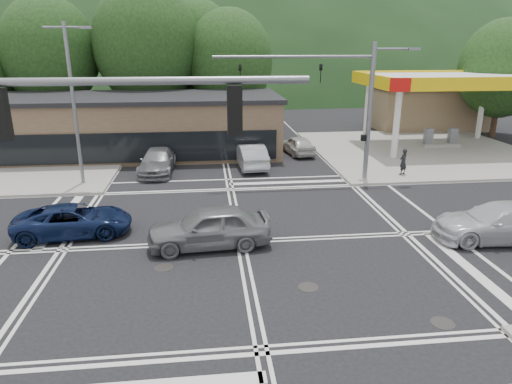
{
  "coord_description": "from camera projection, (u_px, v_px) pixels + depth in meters",
  "views": [
    {
      "loc": [
        -1.3,
        -17.44,
        7.9
      ],
      "look_at": [
        0.91,
        2.31,
        1.4
      ],
      "focal_mm": 32.0,
      "sensor_mm": 36.0,
      "label": 1
    }
  ],
  "objects": [
    {
      "name": "ground",
      "position": [
        241.0,
        242.0,
        19.07
      ],
      "size": [
        120.0,
        120.0,
        0.0
      ],
      "primitive_type": "plane",
      "color": "black",
      "rests_on": "ground"
    },
    {
      "name": "sidewalk_ne",
      "position": [
        421.0,
        151.0,
        34.8
      ],
      "size": [
        16.0,
        16.0,
        0.15
      ],
      "primitive_type": "cube",
      "color": "gray",
      "rests_on": "ground"
    },
    {
      "name": "sidewalk_nw",
      "position": [
        8.0,
        162.0,
        31.63
      ],
      "size": [
        16.0,
        16.0,
        0.15
      ],
      "primitive_type": "cube",
      "color": "gray",
      "rests_on": "ground"
    },
    {
      "name": "gas_station_canopy",
      "position": [
        447.0,
        83.0,
        34.41
      ],
      "size": [
        12.32,
        8.34,
        5.75
      ],
      "color": "silver",
      "rests_on": "ground"
    },
    {
      "name": "convenience_store",
      "position": [
        425.0,
        108.0,
        44.21
      ],
      "size": [
        10.0,
        6.0,
        3.8
      ],
      "primitive_type": "cube",
      "color": "#846B4F",
      "rests_on": "ground"
    },
    {
      "name": "commercial_row",
      "position": [
        114.0,
        127.0,
        33.66
      ],
      "size": [
        24.0,
        8.0,
        4.0
      ],
      "primitive_type": "cube",
      "color": "brown",
      "rests_on": "ground"
    },
    {
      "name": "hill_north",
      "position": [
        209.0,
        80.0,
        104.08
      ],
      "size": [
        252.0,
        126.0,
        140.0
      ],
      "primitive_type": "ellipsoid",
      "color": "black",
      "rests_on": "ground"
    },
    {
      "name": "tree_n_a",
      "position": [
        50.0,
        53.0,
        38.04
      ],
      "size": [
        8.0,
        8.0,
        11.75
      ],
      "color": "#382619",
      "rests_on": "ground"
    },
    {
      "name": "tree_n_b",
      "position": [
        147.0,
        45.0,
        38.68
      ],
      "size": [
        9.0,
        9.0,
        12.98
      ],
      "color": "#382619",
      "rests_on": "ground"
    },
    {
      "name": "tree_n_c",
      "position": [
        229.0,
        60.0,
        39.83
      ],
      "size": [
        7.6,
        7.6,
        10.87
      ],
      "color": "#382619",
      "rests_on": "ground"
    },
    {
      "name": "tree_n_e",
      "position": [
        195.0,
        52.0,
        43.09
      ],
      "size": [
        8.4,
        8.4,
        11.98
      ],
      "color": "#382619",
      "rests_on": "ground"
    },
    {
      "name": "tree_ne",
      "position": [
        503.0,
        69.0,
        38.69
      ],
      "size": [
        7.2,
        7.2,
        9.99
      ],
      "color": "#382619",
      "rests_on": "ground"
    },
    {
      "name": "streetlight_nw",
      "position": [
        74.0,
        98.0,
        25.11
      ],
      "size": [
        2.5,
        0.25,
        9.0
      ],
      "color": "slate",
      "rests_on": "ground"
    },
    {
      "name": "signal_mast_ne",
      "position": [
        350.0,
        95.0,
        25.97
      ],
      "size": [
        11.65,
        0.3,
        8.0
      ],
      "color": "slate",
      "rests_on": "ground"
    },
    {
      "name": "car_blue_west",
      "position": [
        73.0,
        220.0,
        19.53
      ],
      "size": [
        5.05,
        2.75,
        1.34
      ],
      "primitive_type": "imported",
      "rotation": [
        0.0,
        0.0,
        1.68
      ],
      "color": "#0E193D",
      "rests_on": "ground"
    },
    {
      "name": "car_grey_center",
      "position": [
        209.0,
        227.0,
        18.39
      ],
      "size": [
        5.1,
        2.37,
        1.69
      ],
      "primitive_type": "imported",
      "rotation": [
        0.0,
        0.0,
        -1.49
      ],
      "color": "slate",
      "rests_on": "ground"
    },
    {
      "name": "car_silver_east",
      "position": [
        500.0,
        222.0,
        19.0
      ],
      "size": [
        5.64,
        2.73,
        1.58
      ],
      "primitive_type": "imported",
      "rotation": [
        0.0,
        0.0,
        -1.67
      ],
      "color": "silver",
      "rests_on": "ground"
    },
    {
      "name": "car_queue_a",
      "position": [
        251.0,
        156.0,
        30.31
      ],
      "size": [
        2.01,
        4.9,
        1.58
      ],
      "primitive_type": "imported",
      "rotation": [
        0.0,
        0.0,
        3.21
      ],
      "color": "#9FA0A5",
      "rests_on": "ground"
    },
    {
      "name": "car_queue_b",
      "position": [
        298.0,
        145.0,
        33.93
      ],
      "size": [
        2.27,
        4.27,
        1.38
      ],
      "primitive_type": "imported",
      "rotation": [
        0.0,
        0.0,
        3.3
      ],
      "color": "#B9B9B5",
      "rests_on": "ground"
    },
    {
      "name": "car_northbound",
      "position": [
        158.0,
        161.0,
        29.09
      ],
      "size": [
        2.3,
        5.16,
        1.47
      ],
      "primitive_type": "imported",
      "rotation": [
        0.0,
        0.0,
        -0.05
      ],
      "color": "slate",
      "rests_on": "ground"
    },
    {
      "name": "pedestrian",
      "position": [
        403.0,
        162.0,
        28.08
      ],
      "size": [
        0.7,
        0.64,
        1.61
      ],
      "primitive_type": "imported",
      "rotation": [
        0.0,
        0.0,
        3.7
      ],
      "color": "black",
      "rests_on": "sidewalk_ne"
    }
  ]
}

